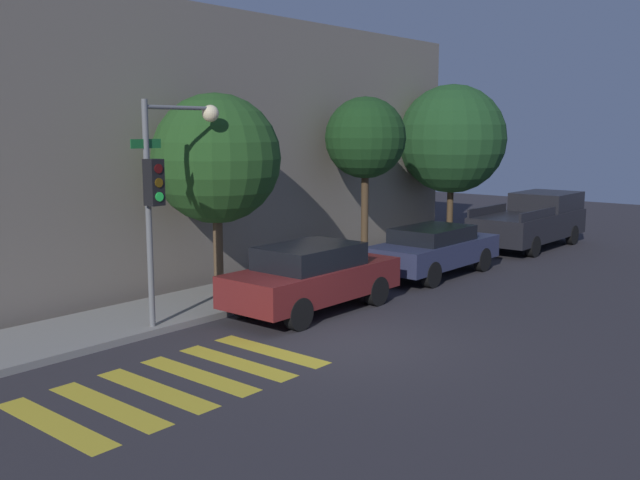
{
  "coord_description": "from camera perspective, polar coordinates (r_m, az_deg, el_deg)",
  "views": [
    {
      "loc": [
        -10.45,
        -8.11,
        4.08
      ],
      "look_at": [
        1.64,
        2.1,
        1.6
      ],
      "focal_mm": 40.0,
      "sensor_mm": 36.0,
      "label": 1
    }
  ],
  "objects": [
    {
      "name": "ground_plane",
      "position": [
        13.85,
        2.29,
        -8.24
      ],
      "size": [
        60.0,
        60.0,
        0.0
      ],
      "primitive_type": "plane",
      "color": "#2D2B30"
    },
    {
      "name": "sidewalk",
      "position": [
        16.77,
        -9.63,
        -5.06
      ],
      "size": [
        26.0,
        2.35,
        0.14
      ],
      "primitive_type": "cube",
      "color": "gray",
      "rests_on": "ground"
    },
    {
      "name": "building_row",
      "position": [
        20.02,
        -18.46,
        7.03
      ],
      "size": [
        26.0,
        6.0,
        7.17
      ],
      "primitive_type": "cube",
      "color": "slate",
      "rests_on": "ground"
    },
    {
      "name": "crosswalk",
      "position": [
        12.02,
        -11.33,
        -11.1
      ],
      "size": [
        4.78,
        2.6,
        0.0
      ],
      "color": "gold",
      "rests_on": "ground"
    },
    {
      "name": "traffic_light_pole",
      "position": [
        14.53,
        -12.15,
        5.26
      ],
      "size": [
        2.19,
        0.56,
        4.64
      ],
      "color": "slate",
      "rests_on": "ground"
    },
    {
      "name": "sedan_near_corner",
      "position": [
        15.96,
        -0.62,
        -2.92
      ],
      "size": [
        4.39,
        1.78,
        1.53
      ],
      "color": "maroon",
      "rests_on": "ground"
    },
    {
      "name": "sedan_middle",
      "position": [
        20.13,
        9.1,
        -0.71
      ],
      "size": [
        4.5,
        1.75,
        1.39
      ],
      "color": "#2D3351",
      "rests_on": "ground"
    },
    {
      "name": "pickup_truck",
      "position": [
        25.86,
        16.62,
        1.53
      ],
      "size": [
        5.32,
        2.07,
        1.83
      ],
      "color": "black",
      "rests_on": "ground"
    },
    {
      "name": "tree_near_corner",
      "position": [
        17.04,
        -8.31,
        6.44
      ],
      "size": [
        3.06,
        3.06,
        4.91
      ],
      "color": "brown",
      "rests_on": "ground"
    },
    {
      "name": "tree_midblock",
      "position": [
        21.39,
        3.65,
        8.11
      ],
      "size": [
        2.42,
        2.42,
        5.02
      ],
      "color": "#4C3823",
      "rests_on": "ground"
    },
    {
      "name": "tree_far_end",
      "position": [
        25.66,
        10.51,
        7.95
      ],
      "size": [
        3.79,
        3.79,
        5.62
      ],
      "color": "#4C3823",
      "rests_on": "ground"
    }
  ]
}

